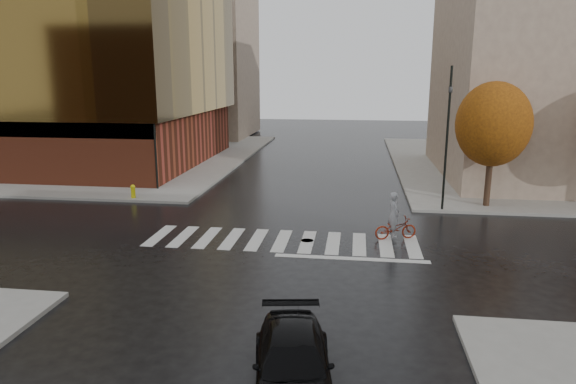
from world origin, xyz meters
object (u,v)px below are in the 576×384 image
(traffic_light_ne, at_px, (448,130))
(fire_hydrant, at_px, (133,191))
(sedan, at_px, (293,365))
(cyclist, at_px, (395,223))
(traffic_light_nw, at_px, (154,124))

(traffic_light_ne, bearing_deg, fire_hydrant, -22.99)
(sedan, height_order, traffic_light_ne, traffic_light_ne)
(cyclist, height_order, fire_hydrant, cyclist)
(traffic_light_ne, height_order, fire_hydrant, traffic_light_ne)
(traffic_light_nw, relative_size, fire_hydrant, 9.14)
(traffic_light_ne, bearing_deg, sedan, 48.23)
(sedan, bearing_deg, cyclist, 66.36)
(traffic_light_nw, xyz_separation_m, fire_hydrant, (-0.45, -2.50, -3.52))
(sedan, relative_size, traffic_light_ne, 0.60)
(fire_hydrant, bearing_deg, traffic_light_ne, -0.68)
(cyclist, xyz_separation_m, traffic_light_ne, (2.75, 4.88, 3.56))
(sedan, distance_m, fire_hydrant, 19.93)
(sedan, distance_m, cyclist, 11.81)
(sedan, bearing_deg, traffic_light_nw, 110.58)
(traffic_light_nw, bearing_deg, traffic_light_ne, 79.41)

